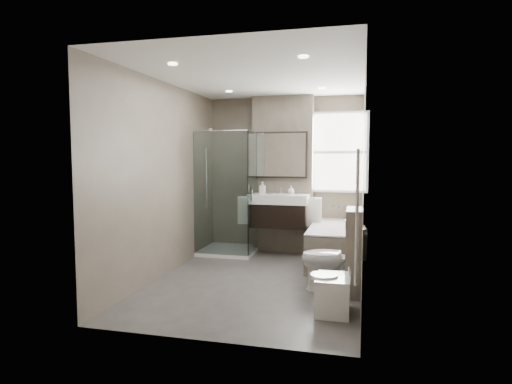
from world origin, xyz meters
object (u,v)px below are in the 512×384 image
(bathtub, at_px, (336,243))
(toilet, at_px, (333,259))
(bidet, at_px, (332,294))
(vanity, at_px, (279,210))

(bathtub, bearing_deg, toilet, -88.01)
(toilet, distance_m, bidet, 0.78)
(bidet, bearing_deg, vanity, 113.13)
(vanity, xyz_separation_m, bathtub, (0.92, -0.33, -0.43))
(bathtub, distance_m, bidet, 2.06)
(vanity, bearing_deg, bathtub, -19.37)
(vanity, distance_m, bathtub, 1.07)
(vanity, height_order, bidet, vanity)
(bathtub, relative_size, bidet, 3.22)
(toilet, bearing_deg, bathtub, 178.09)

